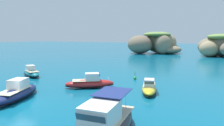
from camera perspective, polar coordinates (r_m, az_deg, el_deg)
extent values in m
plane|color=#0C5B7A|center=(24.78, -24.21, -10.42)|extent=(400.00, 400.00, 0.00)
ellipsoid|color=#9E8966|center=(92.28, 15.31, 4.16)|extent=(12.67, 12.34, 4.57)
ellipsoid|color=#756651|center=(86.79, 7.80, 5.19)|extent=(15.00, 15.33, 7.67)
ellipsoid|color=#9E8966|center=(91.88, 13.39, 5.68)|extent=(14.41, 11.66, 9.26)
ellipsoid|color=#756651|center=(92.67, 13.94, 4.79)|extent=(15.04, 15.32, 6.41)
ellipsoid|color=#84755B|center=(88.49, 16.03, 3.66)|extent=(12.48, 12.90, 3.50)
ellipsoid|color=#84755B|center=(85.70, 14.07, 5.08)|extent=(7.71, 7.04, 7.91)
ellipsoid|color=olive|center=(89.28, 12.51, 7.86)|extent=(11.47, 10.43, 2.24)
ellipsoid|color=#9E8966|center=(80.69, 25.66, 3.63)|extent=(9.49, 9.29, 5.69)
ellipsoid|color=#756651|center=(84.04, 28.54, 4.40)|extent=(11.14, 11.64, 8.07)
ellipsoid|color=#84755B|center=(84.18, 26.89, 4.14)|extent=(14.15, 12.38, 7.02)
ellipsoid|color=olive|center=(82.32, 28.21, 6.56)|extent=(8.92, 8.11, 1.99)
ellipsoid|color=red|center=(29.50, -6.28, -5.75)|extent=(6.95, 5.65, 1.19)
ellipsoid|color=black|center=(29.56, -6.27, -6.26)|extent=(7.08, 5.77, 0.14)
cube|color=#C6B793|center=(29.37, -7.32, -4.82)|extent=(4.17, 3.63, 0.06)
cube|color=silver|center=(29.30, -5.63, -3.79)|extent=(2.44, 2.31, 0.98)
cube|color=#2D4756|center=(29.36, -3.68, -3.55)|extent=(0.96, 1.25, 0.52)
cylinder|color=silver|center=(29.60, -1.02, -4.31)|extent=(0.85, 1.23, 0.04)
ellipsoid|color=navy|center=(26.59, -25.14, -7.78)|extent=(4.53, 8.10, 1.32)
ellipsoid|color=black|center=(26.66, -25.11, -8.40)|extent=(4.63, 8.26, 0.16)
cube|color=#C6B793|center=(25.98, -25.91, -6.90)|extent=(3.16, 4.66, 0.06)
cube|color=silver|center=(26.64, -24.83, -5.23)|extent=(2.20, 2.56, 1.09)
cube|color=#2D4756|center=(27.53, -23.60, -4.53)|extent=(1.52, 0.69, 0.58)
cylinder|color=silver|center=(28.92, -21.97, -4.90)|extent=(1.57, 0.52, 0.04)
cube|color=#C6B793|center=(15.16, -1.25, -14.94)|extent=(2.93, 5.66, 0.06)
cube|color=silver|center=(13.83, -3.28, -13.98)|extent=(2.29, 2.94, 1.40)
cube|color=#2D4756|center=(12.59, -6.05, -15.56)|extent=(1.97, 0.45, 0.74)
cube|color=navy|center=(15.51, 0.15, -8.16)|extent=(2.54, 3.16, 0.04)
cylinder|color=silver|center=(15.43, 3.86, -11.38)|extent=(0.03, 0.03, 1.60)
cylinder|color=silver|center=(16.14, -3.39, -10.51)|extent=(0.03, 0.03, 1.60)
ellipsoid|color=#19727A|center=(40.46, -21.76, -2.66)|extent=(6.75, 4.83, 1.12)
ellipsoid|color=black|center=(40.50, -21.75, -3.01)|extent=(6.89, 4.92, 0.13)
cube|color=#C6B793|center=(39.91, -21.61, -2.09)|extent=(3.99, 3.18, 0.06)
cube|color=silver|center=(40.62, -21.96, -1.24)|extent=(2.28, 2.09, 0.92)
cube|color=#2D4756|center=(41.51, -22.30, -0.95)|extent=(0.80, 1.24, 0.49)
cylinder|color=silver|center=(42.82, -22.72, -1.28)|extent=(0.68, 1.24, 0.04)
ellipsoid|color=yellow|center=(27.44, 10.40, -7.03)|extent=(3.23, 6.29, 1.02)
ellipsoid|color=black|center=(27.49, 10.39, -7.50)|extent=(3.29, 6.41, 0.12)
cube|color=#C6B793|center=(27.77, 10.43, -5.93)|extent=(2.30, 3.59, 0.06)
cube|color=silver|center=(26.93, 10.44, -5.36)|extent=(1.64, 1.95, 0.84)
cube|color=#2D4756|center=(26.07, 10.42, -5.60)|extent=(1.19, 0.49, 0.45)
cylinder|color=silver|center=(25.01, 10.37, -7.01)|extent=(1.24, 0.34, 0.04)
sphere|color=green|center=(34.90, 6.46, -4.19)|extent=(0.56, 0.56, 0.56)
cylinder|color=black|center=(34.80, 6.47, -3.39)|extent=(0.06, 0.06, 1.00)
cone|color=green|center=(34.70, 6.49, -2.41)|extent=(0.20, 0.20, 0.20)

